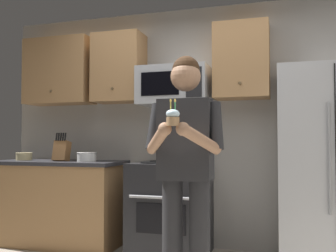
{
  "coord_description": "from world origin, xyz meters",
  "views": [
    {
      "loc": [
        0.94,
        -2.38,
        1.14
      ],
      "look_at": [
        0.13,
        0.31,
        1.25
      ],
      "focal_mm": 41.0,
      "sensor_mm": 36.0,
      "label": 1
    }
  ],
  "objects_px": {
    "bowl_large_white": "(87,157)",
    "person": "(185,161)",
    "knife_block": "(62,151)",
    "cupcake": "(173,117)",
    "oven_range": "(171,208)",
    "microwave": "(174,86)",
    "refrigerator": "(331,168)",
    "bowl_small_colored": "(24,156)"
  },
  "relations": [
    {
      "from": "bowl_small_colored",
      "to": "microwave",
      "type": "bearing_deg",
      "value": 2.47
    },
    {
      "from": "bowl_large_white",
      "to": "bowl_small_colored",
      "type": "bearing_deg",
      "value": 176.04
    },
    {
      "from": "bowl_large_white",
      "to": "cupcake",
      "type": "height_order",
      "value": "cupcake"
    },
    {
      "from": "bowl_small_colored",
      "to": "cupcake",
      "type": "distance_m",
      "value": 2.64
    },
    {
      "from": "cupcake",
      "to": "refrigerator",
      "type": "bearing_deg",
      "value": 51.24
    },
    {
      "from": "bowl_large_white",
      "to": "bowl_small_colored",
      "type": "distance_m",
      "value": 0.84
    },
    {
      "from": "oven_range",
      "to": "bowl_small_colored",
      "type": "distance_m",
      "value": 1.85
    },
    {
      "from": "bowl_small_colored",
      "to": "cupcake",
      "type": "xyz_separation_m",
      "value": [
        2.2,
        -1.43,
        0.33
      ]
    },
    {
      "from": "microwave",
      "to": "bowl_large_white",
      "type": "xyz_separation_m",
      "value": [
        -0.94,
        -0.13,
        -0.75
      ]
    },
    {
      "from": "oven_range",
      "to": "microwave",
      "type": "bearing_deg",
      "value": 89.98
    },
    {
      "from": "refrigerator",
      "to": "cupcake",
      "type": "distance_m",
      "value": 1.77
    },
    {
      "from": "bowl_large_white",
      "to": "cupcake",
      "type": "xyz_separation_m",
      "value": [
        1.36,
        -1.37,
        0.32
      ]
    },
    {
      "from": "bowl_small_colored",
      "to": "person",
      "type": "relative_size",
      "value": 0.11
    },
    {
      "from": "bowl_large_white",
      "to": "person",
      "type": "relative_size",
      "value": 0.12
    },
    {
      "from": "person",
      "to": "cupcake",
      "type": "relative_size",
      "value": 10.13
    },
    {
      "from": "oven_range",
      "to": "bowl_large_white",
      "type": "relative_size",
      "value": 4.35
    },
    {
      "from": "microwave",
      "to": "refrigerator",
      "type": "xyz_separation_m",
      "value": [
        1.5,
        -0.16,
        -0.82
      ]
    },
    {
      "from": "microwave",
      "to": "cupcake",
      "type": "distance_m",
      "value": 1.62
    },
    {
      "from": "refrigerator",
      "to": "person",
      "type": "xyz_separation_m",
      "value": [
        -1.08,
        -1.02,
        0.1
      ]
    },
    {
      "from": "microwave",
      "to": "person",
      "type": "xyz_separation_m",
      "value": [
        0.42,
        -1.18,
        -0.72
      ]
    },
    {
      "from": "bowl_small_colored",
      "to": "refrigerator",
      "type": "bearing_deg",
      "value": -1.43
    },
    {
      "from": "person",
      "to": "bowl_large_white",
      "type": "bearing_deg",
      "value": 142.51
    },
    {
      "from": "person",
      "to": "bowl_small_colored",
      "type": "bearing_deg",
      "value": 153.4
    },
    {
      "from": "microwave",
      "to": "person",
      "type": "distance_m",
      "value": 1.44
    },
    {
      "from": "refrigerator",
      "to": "knife_block",
      "type": "relative_size",
      "value": 5.63
    },
    {
      "from": "oven_range",
      "to": "knife_block",
      "type": "relative_size",
      "value": 2.91
    },
    {
      "from": "cupcake",
      "to": "oven_range",
      "type": "bearing_deg",
      "value": 106.76
    },
    {
      "from": "microwave",
      "to": "cupcake",
      "type": "bearing_deg",
      "value": -74.5
    },
    {
      "from": "microwave",
      "to": "knife_block",
      "type": "height_order",
      "value": "microwave"
    },
    {
      "from": "refrigerator",
      "to": "knife_block",
      "type": "xyz_separation_m",
      "value": [
        -2.74,
        0.01,
        0.14
      ]
    },
    {
      "from": "bowl_large_white",
      "to": "person",
      "type": "bearing_deg",
      "value": -37.49
    },
    {
      "from": "bowl_large_white",
      "to": "bowl_small_colored",
      "type": "relative_size",
      "value": 1.15
    },
    {
      "from": "knife_block",
      "to": "cupcake",
      "type": "height_order",
      "value": "cupcake"
    },
    {
      "from": "oven_range",
      "to": "microwave",
      "type": "relative_size",
      "value": 1.26
    },
    {
      "from": "oven_range",
      "to": "knife_block",
      "type": "bearing_deg",
      "value": -178.63
    },
    {
      "from": "knife_block",
      "to": "person",
      "type": "bearing_deg",
      "value": -31.81
    },
    {
      "from": "microwave",
      "to": "bowl_small_colored",
      "type": "xyz_separation_m",
      "value": [
        -1.78,
        -0.08,
        -0.75
      ]
    },
    {
      "from": "knife_block",
      "to": "person",
      "type": "xyz_separation_m",
      "value": [
        1.66,
        -1.03,
        -0.04
      ]
    },
    {
      "from": "knife_block",
      "to": "bowl_small_colored",
      "type": "relative_size",
      "value": 1.71
    },
    {
      "from": "oven_range",
      "to": "microwave",
      "type": "height_order",
      "value": "microwave"
    },
    {
      "from": "bowl_small_colored",
      "to": "cupcake",
      "type": "bearing_deg",
      "value": -33.04
    },
    {
      "from": "person",
      "to": "cupcake",
      "type": "xyz_separation_m",
      "value": [
        -0.0,
        -0.33,
        0.3
      ]
    }
  ]
}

